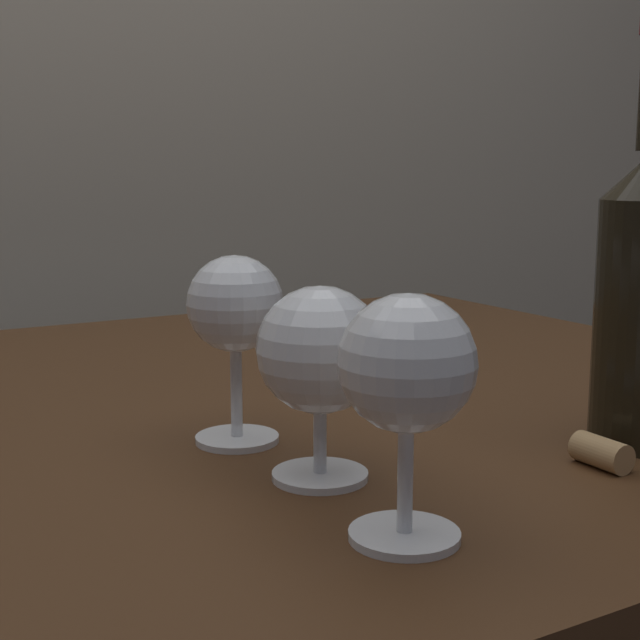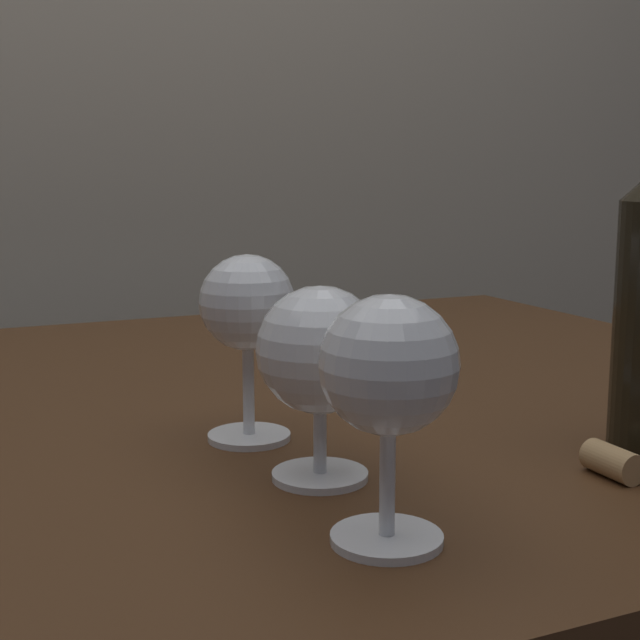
{
  "view_description": "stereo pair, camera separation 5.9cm",
  "coord_description": "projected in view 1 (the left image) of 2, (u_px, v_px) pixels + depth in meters",
  "views": [
    {
      "loc": [
        -0.25,
        -0.74,
        0.97
      ],
      "look_at": [
        0.04,
        -0.23,
        0.87
      ],
      "focal_mm": 50.54,
      "sensor_mm": 36.0,
      "label": 1
    },
    {
      "loc": [
        -0.2,
        -0.77,
        0.97
      ],
      "look_at": [
        0.04,
        -0.23,
        0.87
      ],
      "focal_mm": 50.54,
      "sensor_mm": 36.0,
      "label": 2
    }
  ],
  "objects": [
    {
      "name": "dining_table",
      "position": [
        149.0,
        507.0,
        0.8
      ],
      "size": [
        1.31,
        0.93,
        0.76
      ],
      "color": "#472B16",
      "rests_on": "ground_plane"
    },
    {
      "name": "wine_glass_port",
      "position": [
        407.0,
        372.0,
        0.5
      ],
      "size": [
        0.08,
        0.08,
        0.14
      ],
      "color": "white",
      "rests_on": "dining_table"
    },
    {
      "name": "wine_glass_cabernet",
      "position": [
        320.0,
        354.0,
        0.6
      ],
      "size": [
        0.09,
        0.09,
        0.13
      ],
      "color": "white",
      "rests_on": "dining_table"
    },
    {
      "name": "wine_glass_chardonnay",
      "position": [
        235.0,
        308.0,
        0.68
      ],
      "size": [
        0.07,
        0.07,
        0.14
      ],
      "color": "white",
      "rests_on": "dining_table"
    },
    {
      "name": "cork",
      "position": [
        601.0,
        452.0,
        0.63
      ],
      "size": [
        0.02,
        0.04,
        0.02
      ],
      "primitive_type": "cylinder",
      "rotation": [
        1.57,
        0.0,
        0.0
      ],
      "color": "tan",
      "rests_on": "dining_table"
    }
  ]
}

